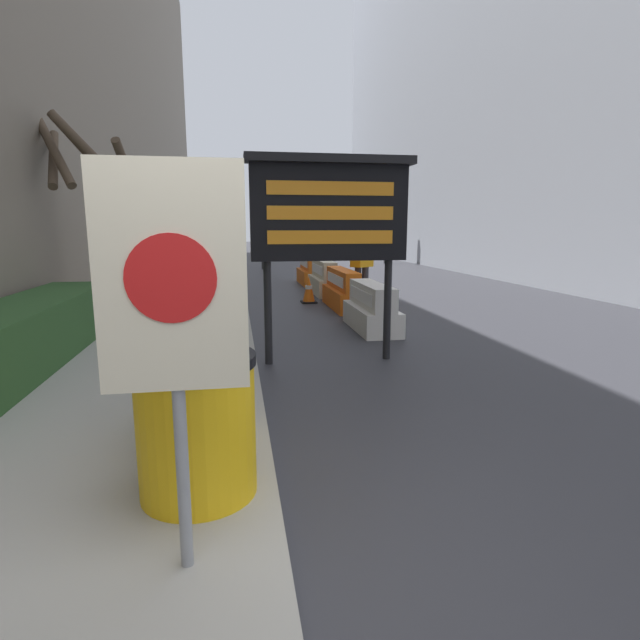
# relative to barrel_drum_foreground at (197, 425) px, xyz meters

# --- Properties ---
(ground_plane) EXTENTS (120.00, 120.00, 0.00)m
(ground_plane) POSITION_rel_barrel_drum_foreground_xyz_m (0.48, -0.86, -0.58)
(ground_plane) COLOR #2D2D33
(hedge_strip) EXTENTS (0.90, 5.32, 0.73)m
(hedge_strip) POSITION_rel_barrel_drum_foreground_xyz_m (-2.21, 3.05, -0.07)
(hedge_strip) COLOR #284C23
(hedge_strip) RESTS_ON sidewalk_left
(bare_tree) EXTENTS (1.65, 1.51, 3.43)m
(bare_tree) POSITION_rel_barrel_drum_foreground_xyz_m (-2.10, 6.25, 1.37)
(bare_tree) COLOR #4C3D2D
(bare_tree) RESTS_ON sidewalk_left
(barrel_drum_foreground) EXTENTS (0.73, 0.73, 0.86)m
(barrel_drum_foreground) POSITION_rel_barrel_drum_foreground_xyz_m (0.00, 0.00, 0.00)
(barrel_drum_foreground) COLOR yellow
(barrel_drum_foreground) RESTS_ON sidewalk_left
(barrel_drum_middle) EXTENTS (0.73, 0.73, 0.86)m
(barrel_drum_middle) POSITION_rel_barrel_drum_foreground_xyz_m (-0.05, 0.84, 0.00)
(barrel_drum_middle) COLOR yellow
(barrel_drum_middle) RESTS_ON sidewalk_left
(warning_sign) EXTENTS (0.64, 0.08, 1.88)m
(warning_sign) POSITION_rel_barrel_drum_foreground_xyz_m (-0.01, -0.70, 0.84)
(warning_sign) COLOR gray
(warning_sign) RESTS_ON sidewalk_left
(message_board) EXTENTS (2.10, 0.36, 2.61)m
(message_board) POSITION_rel_barrel_drum_foreground_xyz_m (1.44, 3.38, 1.35)
(message_board) COLOR black
(message_board) RESTS_ON ground_plane
(jersey_barrier_white) EXTENTS (0.63, 1.75, 0.80)m
(jersey_barrier_white) POSITION_rel_barrel_drum_foreground_xyz_m (2.55, 5.31, -0.23)
(jersey_barrier_white) COLOR silver
(jersey_barrier_white) RESTS_ON ground_plane
(jersey_barrier_orange_far) EXTENTS (0.54, 2.07, 0.85)m
(jersey_barrier_orange_far) POSITION_rel_barrel_drum_foreground_xyz_m (2.55, 7.68, -0.21)
(jersey_barrier_orange_far) COLOR orange
(jersey_barrier_orange_far) RESTS_ON ground_plane
(jersey_barrier_cream) EXTENTS (0.57, 1.94, 0.89)m
(jersey_barrier_cream) POSITION_rel_barrel_drum_foreground_xyz_m (2.55, 10.04, -0.19)
(jersey_barrier_cream) COLOR beige
(jersey_barrier_cream) RESTS_ON ground_plane
(jersey_barrier_orange_near) EXTENTS (0.63, 1.88, 0.89)m
(jersey_barrier_orange_near) POSITION_rel_barrel_drum_foreground_xyz_m (2.55, 12.48, -0.19)
(jersey_barrier_orange_near) COLOR orange
(jersey_barrier_orange_near) RESTS_ON ground_plane
(traffic_cone_near) EXTENTS (0.36, 0.36, 0.64)m
(traffic_cone_near) POSITION_rel_barrel_drum_foreground_xyz_m (1.93, 8.55, -0.27)
(traffic_cone_near) COLOR black
(traffic_cone_near) RESTS_ON ground_plane
(traffic_cone_mid) EXTENTS (0.43, 0.43, 0.77)m
(traffic_cone_mid) POSITION_rel_barrel_drum_foreground_xyz_m (3.57, 10.34, -0.21)
(traffic_cone_mid) COLOR black
(traffic_cone_mid) RESTS_ON ground_plane
(traffic_light_near_curb) EXTENTS (0.28, 0.45, 4.14)m
(traffic_light_near_curb) POSITION_rel_barrel_drum_foreground_xyz_m (1.40, 18.14, 2.41)
(traffic_light_near_curb) COLOR #2D2D30
(traffic_light_near_curb) RESTS_ON ground_plane
(traffic_light_far_side) EXTENTS (0.28, 0.45, 4.12)m
(traffic_light_far_side) POSITION_rel_barrel_drum_foreground_xyz_m (7.45, 20.52, 2.40)
(traffic_light_far_side) COLOR #2D2D30
(traffic_light_far_side) RESTS_ON ground_plane
(pedestrian_worker) EXTENTS (0.56, 0.52, 1.83)m
(pedestrian_worker) POSITION_rel_barrel_drum_foreground_xyz_m (3.01, 7.82, 0.50)
(pedestrian_worker) COLOR #333338
(pedestrian_worker) RESTS_ON ground_plane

